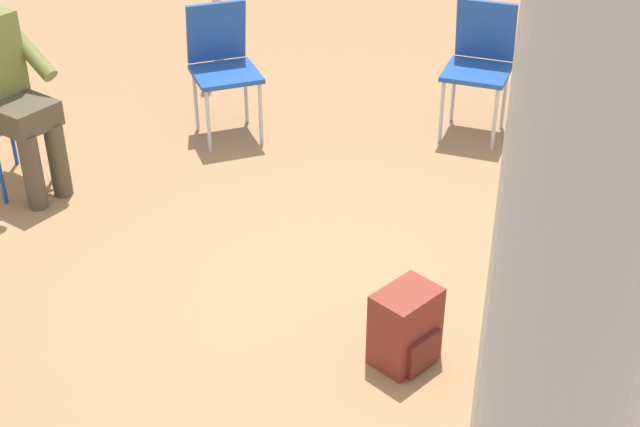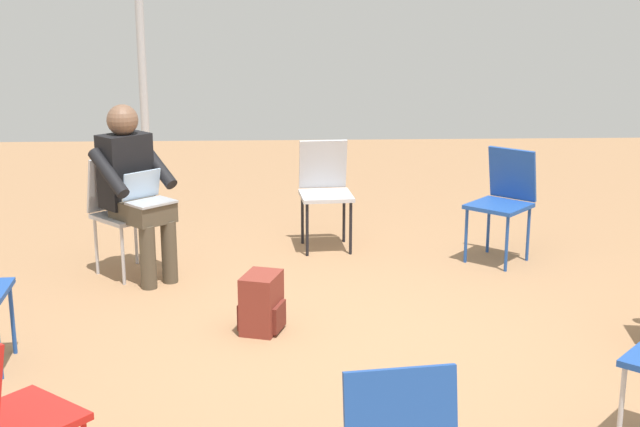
% 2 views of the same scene
% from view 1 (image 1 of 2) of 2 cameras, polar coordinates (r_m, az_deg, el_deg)
% --- Properties ---
extents(ground_plane, '(14.00, 14.00, 0.00)m').
position_cam_1_polar(ground_plane, '(4.37, 0.69, -5.12)').
color(ground_plane, '#99704C').
extents(chair_east, '(0.49, 0.45, 0.85)m').
position_cam_1_polar(chair_east, '(5.84, 10.20, 9.69)').
color(chair_east, '#1E4799').
rests_on(chair_east, ground).
extents(chair_northeast, '(0.58, 0.59, 0.85)m').
position_cam_1_polar(chair_northeast, '(5.75, -6.27, 9.67)').
color(chair_northeast, '#1E4799').
rests_on(chair_northeast, ground).
extents(person_in_olive, '(0.54, 0.55, 1.24)m').
position_cam_1_polar(person_in_olive, '(5.26, -19.78, 8.19)').
color(person_in_olive, '#4C4233').
rests_on(person_in_olive, ground).
extents(backpack_near_laptop_user, '(0.33, 0.30, 0.36)m').
position_cam_1_polar(backpack_near_laptop_user, '(3.91, 5.46, -7.46)').
color(backpack_near_laptop_user, maroon).
rests_on(backpack_near_laptop_user, ground).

